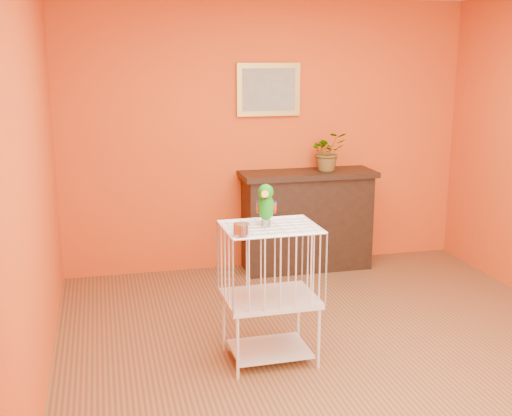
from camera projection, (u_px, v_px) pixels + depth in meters
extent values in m
plane|color=brown|center=(350.00, 363.00, 4.42)|extent=(4.50, 4.50, 0.00)
plane|color=#C54012|center=(268.00, 136.00, 6.25)|extent=(4.00, 0.00, 4.00)
plane|color=#C54012|center=(29.00, 193.00, 3.66)|extent=(0.00, 4.50, 4.50)
cube|color=black|center=(307.00, 223.00, 6.31)|extent=(1.23, 0.41, 0.92)
cube|color=black|center=(308.00, 174.00, 6.20)|extent=(1.31, 0.47, 0.05)
cube|color=black|center=(313.00, 228.00, 6.13)|extent=(0.86, 0.02, 0.46)
cube|color=brown|center=(283.00, 236.00, 6.23)|extent=(0.05, 0.18, 0.29)
cube|color=#3A4B25|center=(291.00, 235.00, 6.24)|extent=(0.05, 0.18, 0.29)
cube|color=brown|center=(300.00, 235.00, 6.27)|extent=(0.05, 0.18, 0.29)
cube|color=#3A4B25|center=(310.00, 234.00, 6.29)|extent=(0.05, 0.18, 0.29)
cube|color=brown|center=(320.00, 233.00, 6.31)|extent=(0.05, 0.18, 0.29)
imported|color=#26722D|center=(327.00, 155.00, 6.22)|extent=(0.36, 0.40, 0.30)
cube|color=gold|center=(268.00, 90.00, 6.12)|extent=(0.62, 0.03, 0.50)
cube|color=gray|center=(269.00, 90.00, 6.10)|extent=(0.52, 0.01, 0.40)
cube|color=silver|center=(270.00, 349.00, 4.46)|extent=(0.53, 0.42, 0.02)
cube|color=silver|center=(270.00, 299.00, 4.37)|extent=(0.63, 0.49, 0.04)
cube|color=silver|center=(270.00, 227.00, 4.26)|extent=(0.63, 0.49, 0.01)
cylinder|color=silver|center=(238.00, 348.00, 4.15)|extent=(0.02, 0.02, 0.43)
cylinder|color=silver|center=(319.00, 339.00, 4.29)|extent=(0.02, 0.02, 0.43)
cylinder|color=silver|center=(224.00, 322.00, 4.56)|extent=(0.02, 0.02, 0.43)
cylinder|color=silver|center=(298.00, 315.00, 4.70)|extent=(0.02, 0.02, 0.43)
cylinder|color=silver|center=(242.00, 229.00, 4.02)|extent=(0.11, 0.11, 0.07)
cylinder|color=#59544C|center=(263.00, 223.00, 4.27)|extent=(0.01, 0.01, 0.04)
cylinder|color=#59544C|center=(269.00, 223.00, 4.27)|extent=(0.01, 0.01, 0.04)
ellipsoid|color=#0F810D|center=(266.00, 207.00, 4.24)|extent=(0.16, 0.19, 0.21)
ellipsoid|color=#0F810D|center=(266.00, 192.00, 4.19)|extent=(0.13, 0.13, 0.10)
cone|color=orange|center=(265.00, 195.00, 4.14)|extent=(0.07, 0.08, 0.07)
cone|color=black|center=(265.00, 197.00, 4.16)|extent=(0.03, 0.03, 0.03)
sphere|color=black|center=(260.00, 191.00, 4.17)|extent=(0.01, 0.01, 0.01)
sphere|color=black|center=(271.00, 191.00, 4.16)|extent=(0.01, 0.01, 0.01)
ellipsoid|color=#A50C0C|center=(258.00, 208.00, 4.26)|extent=(0.04, 0.07, 0.07)
ellipsoid|color=navy|center=(275.00, 208.00, 4.25)|extent=(0.04, 0.07, 0.07)
cone|color=#0F810D|center=(267.00, 215.00, 4.33)|extent=(0.11, 0.16, 0.11)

